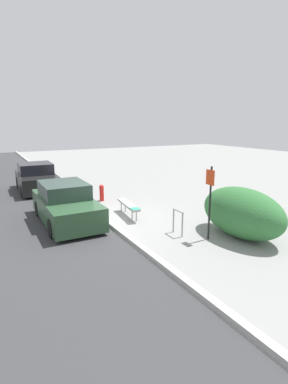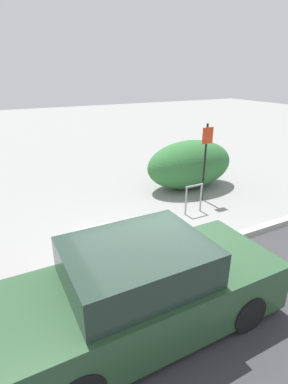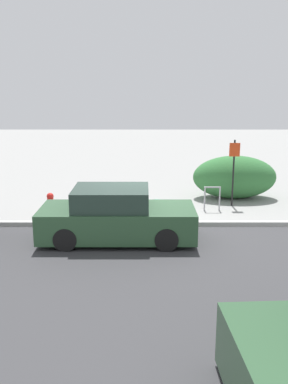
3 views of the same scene
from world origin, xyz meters
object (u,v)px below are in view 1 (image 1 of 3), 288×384
object	(u,v)px
sign_post	(210,196)
parked_car_far	(37,178)
fire_hydrant	(102,192)
bike_rack	(178,220)
parked_car_near	(66,204)
bench	(129,205)

from	to	relation	value
sign_post	parked_car_far	xyz separation A→B (m)	(-9.71, -3.53, -0.72)
sign_post	fire_hydrant	world-z (taller)	sign_post
bike_rack	parked_car_near	xyz separation A→B (m)	(-3.02, -2.87, 0.15)
bike_rack	parked_car_near	bearing A→B (deg)	-136.47
bike_rack	fire_hydrant	bearing A→B (deg)	-173.11
bench	fire_hydrant	xyz separation A→B (m)	(-2.76, -0.06, -0.05)
bike_rack	sign_post	size ratio (longest dim) A/B	0.36
bench	sign_post	bearing A→B (deg)	26.17
bike_rack	sign_post	distance (m)	1.33
fire_hydrant	bench	bearing A→B (deg)	1.29
bench	parked_car_near	world-z (taller)	parked_car_near
fire_hydrant	parked_car_near	distance (m)	3.17
sign_post	parked_car_far	world-z (taller)	sign_post
bench	parked_car_near	xyz separation A→B (m)	(-0.52, -2.29, 0.20)
bench	parked_car_near	bearing A→B (deg)	-96.15
bench	fire_hydrant	world-z (taller)	fire_hydrant
bike_rack	fire_hydrant	xyz separation A→B (m)	(-5.26, -0.64, -0.09)
bike_rack	sign_post	world-z (taller)	sign_post
sign_post	fire_hydrant	distance (m)	6.25
bike_rack	sign_post	bearing A→B (deg)	37.17
bench	sign_post	world-z (taller)	sign_post
bike_rack	parked_car_far	xyz separation A→B (m)	(-8.92, -2.92, 0.16)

